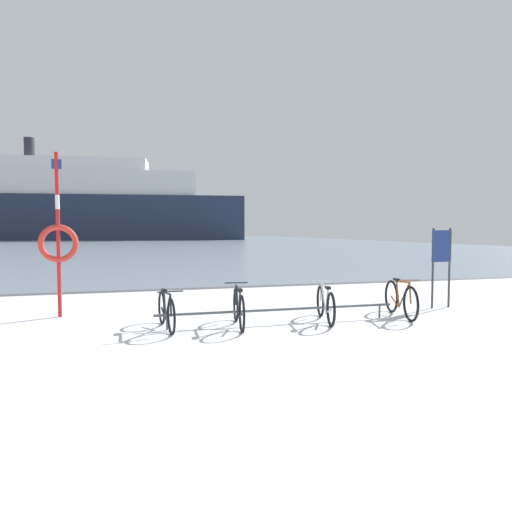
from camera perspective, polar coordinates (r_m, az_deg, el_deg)
ground at (r=58.37m, az=-13.88°, el=1.30°), size 80.00×132.00×0.08m
bike_rack at (r=9.16m, az=3.01°, el=-6.71°), size 4.91×0.10×0.31m
bicycle_0 at (r=8.78m, az=-11.06°, el=-6.67°), size 0.46×1.66×0.77m
bicycle_1 at (r=8.83m, az=-2.17°, el=-6.45°), size 0.46×1.71×0.81m
bicycle_2 at (r=9.45m, az=8.59°, el=-5.91°), size 0.55×1.69×0.79m
bicycle_3 at (r=10.30m, az=17.49°, el=-5.12°), size 0.52×1.76×0.85m
info_sign at (r=11.76m, az=22.01°, el=0.22°), size 0.55×0.09×1.90m
rescue_post at (r=10.59m, az=-23.31°, el=1.83°), size 0.81×0.12×3.49m
ferry_ship at (r=91.74m, az=-21.06°, el=5.77°), size 60.39×17.76×18.54m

